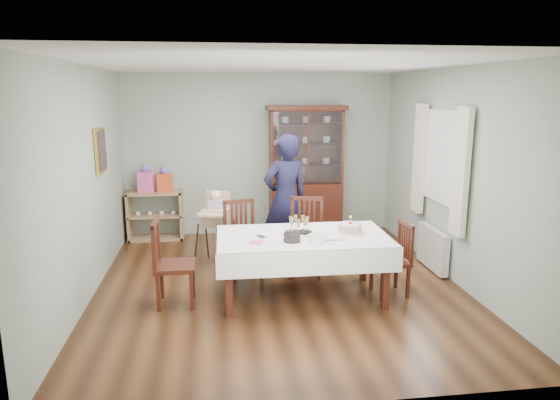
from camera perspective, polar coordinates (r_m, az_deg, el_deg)
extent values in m
plane|color=#593319|center=(6.39, -0.16, -9.70)|extent=(5.00, 5.00, 0.00)
plane|color=#9EAA99|center=(8.48, -2.34, 5.20)|extent=(4.50, 0.00, 4.50)
plane|color=#9EAA99|center=(6.15, -21.45, 1.68)|extent=(0.00, 5.00, 5.00)
plane|color=#9EAA99|center=(6.68, 19.36, 2.61)|extent=(0.00, 5.00, 5.00)
plane|color=white|center=(5.93, -0.18, 15.26)|extent=(5.00, 5.00, 0.00)
cube|color=#4B1C12|center=(5.81, 2.61, -4.44)|extent=(1.91, 1.08, 0.06)
cube|color=white|center=(5.80, 2.61, -4.11)|extent=(2.02, 1.18, 0.01)
cube|color=#4B1C12|center=(8.50, 2.90, -0.95)|extent=(1.20, 0.45, 0.90)
cube|color=white|center=(8.14, 3.23, 5.96)|extent=(1.12, 0.01, 1.16)
cube|color=#4B1C12|center=(8.28, 3.03, 10.51)|extent=(1.30, 0.48, 0.07)
cube|color=tan|center=(8.55, -13.91, -4.20)|extent=(0.90, 0.38, 0.04)
cube|color=tan|center=(8.46, -14.04, -1.73)|extent=(0.90, 0.38, 0.03)
cube|color=tan|center=(8.37, -14.18, 0.80)|extent=(0.90, 0.38, 0.04)
cube|color=tan|center=(8.51, -16.85, -1.79)|extent=(0.04, 0.38, 0.80)
cube|color=tan|center=(8.42, -11.20, -1.65)|extent=(0.04, 0.38, 0.80)
cube|color=gold|center=(6.88, -19.84, 5.36)|extent=(0.04, 0.48, 0.58)
cube|color=white|center=(6.91, 18.14, 4.67)|extent=(0.04, 1.02, 1.22)
cube|color=silver|center=(6.35, 19.98, 3.00)|extent=(0.07, 0.30, 1.55)
cube|color=silver|center=(7.46, 15.64, 4.57)|extent=(0.07, 0.30, 1.55)
cube|color=white|center=(7.14, 17.04, -5.31)|extent=(0.10, 0.80, 0.55)
cube|color=#4B1C12|center=(6.57, -4.17, -4.90)|extent=(0.54, 0.54, 0.05)
cube|color=#4B1C12|center=(6.68, -4.72, -2.18)|extent=(0.42, 0.14, 0.53)
cube|color=#4B1C12|center=(6.61, 2.96, -4.68)|extent=(0.55, 0.55, 0.05)
cube|color=#4B1C12|center=(6.73, 3.10, -1.89)|extent=(0.43, 0.14, 0.54)
cube|color=#4B1C12|center=(5.83, -11.87, -7.41)|extent=(0.45, 0.45, 0.05)
cube|color=#4B1C12|center=(5.76, -14.00, -4.87)|extent=(0.05, 0.43, 0.53)
cube|color=#4B1C12|center=(6.14, 12.48, -6.90)|extent=(0.43, 0.43, 0.05)
cube|color=#4B1C12|center=(6.14, 14.12, -4.59)|extent=(0.07, 0.38, 0.47)
imported|color=black|center=(7.01, 0.62, 0.10)|extent=(0.77, 0.63, 1.83)
cube|color=tan|center=(7.02, -7.32, -1.98)|extent=(0.43, 0.40, 0.25)
cube|color=tan|center=(6.97, -7.37, -0.35)|extent=(0.35, 0.17, 0.29)
cube|color=tan|center=(7.00, -7.34, -1.33)|extent=(0.40, 0.27, 0.03)
cube|color=#C7A7CA|center=(6.98, -7.36, -0.68)|extent=(0.22, 0.19, 0.18)
sphere|color=beige|center=(6.95, -7.39, 0.47)|extent=(0.15, 0.15, 0.15)
cylinder|color=silver|center=(5.89, 2.15, -3.77)|extent=(0.32, 0.32, 0.01)
torus|color=silver|center=(5.88, 2.15, -3.69)|extent=(0.33, 0.33, 0.01)
cylinder|color=white|center=(5.94, 8.02, -3.70)|extent=(0.31, 0.31, 0.02)
cylinder|color=brown|center=(5.92, 8.03, -3.19)|extent=(0.27, 0.27, 0.10)
cylinder|color=silver|center=(5.91, 8.05, -2.72)|extent=(0.27, 0.27, 0.01)
cylinder|color=#F24C4C|center=(5.90, 8.06, -2.28)|extent=(0.01, 0.01, 0.07)
sphere|color=yellow|center=(5.89, 8.07, -1.88)|extent=(0.02, 0.02, 0.02)
cylinder|color=black|center=(5.56, 1.37, -4.31)|extent=(0.20, 0.20, 0.09)
cylinder|color=white|center=(5.55, 4.26, -4.39)|extent=(0.20, 0.20, 0.08)
cube|color=#F55AA8|center=(5.52, -2.73, -4.82)|extent=(0.15, 0.15, 0.02)
cube|color=silver|center=(5.62, 6.07, -4.59)|extent=(0.30, 0.05, 0.01)
cube|color=#F55AA8|center=(8.34, -15.07, 2.00)|extent=(0.26, 0.19, 0.33)
sphere|color=#E533B2|center=(8.30, -15.15, 3.50)|extent=(0.13, 0.13, 0.13)
cube|color=#E45224|center=(8.30, -13.02, 1.93)|extent=(0.25, 0.19, 0.29)
sphere|color=#E533B2|center=(8.27, -13.09, 3.31)|extent=(0.14, 0.14, 0.14)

